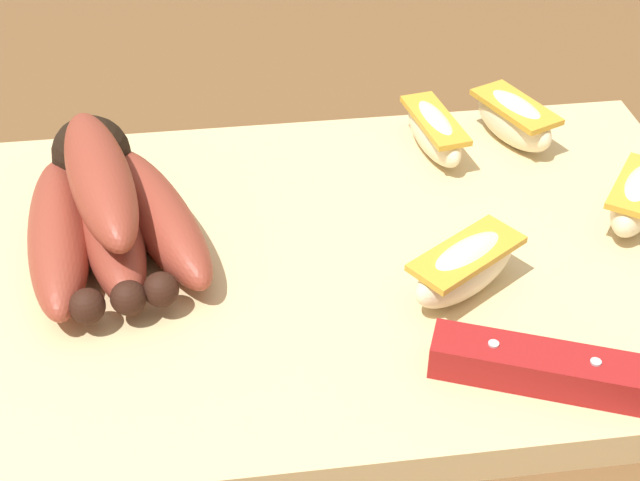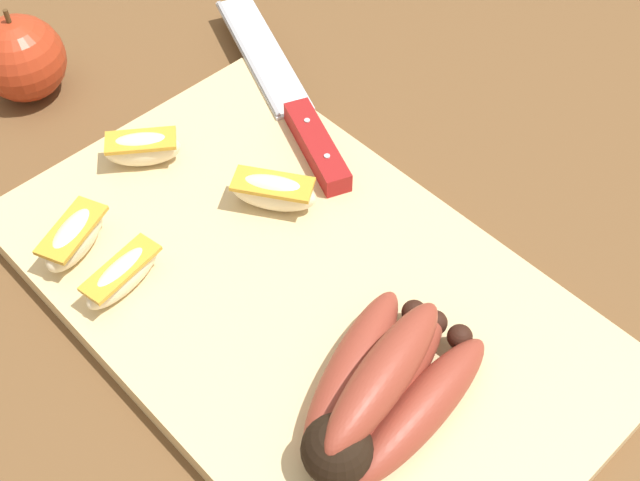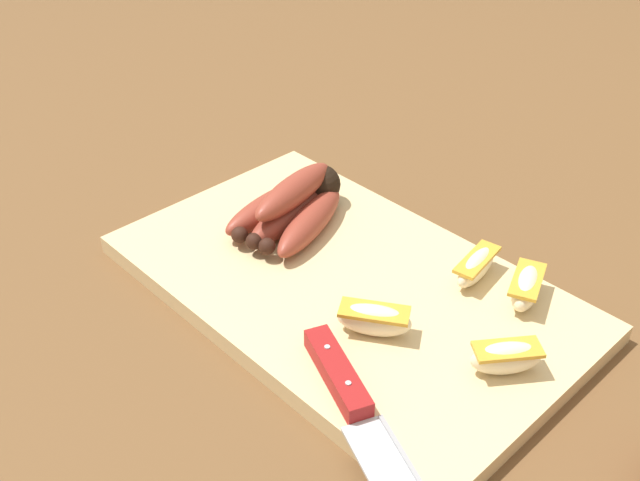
{
  "view_description": "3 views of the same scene",
  "coord_description": "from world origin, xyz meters",
  "views": [
    {
      "loc": [
        0.06,
        0.37,
        0.33
      ],
      "look_at": [
        0.01,
        0.01,
        0.04
      ],
      "focal_mm": 50.45,
      "sensor_mm": 36.0,
      "label": 1
    },
    {
      "loc": [
        0.29,
        -0.24,
        0.52
      ],
      "look_at": [
        0.01,
        0.02,
        0.06
      ],
      "focal_mm": 47.22,
      "sensor_mm": 36.0,
      "label": 2
    },
    {
      "loc": [
        -0.39,
        0.42,
        0.48
      ],
      "look_at": [
        0.04,
        0.01,
        0.06
      ],
      "focal_mm": 41.61,
      "sensor_mm": 36.0,
      "label": 3
    }
  ],
  "objects": [
    {
      "name": "ground_plane",
      "position": [
        0.0,
        0.0,
        0.0
      ],
      "size": [
        6.0,
        6.0,
        0.0
      ],
      "primitive_type": "plane",
      "color": "brown"
    },
    {
      "name": "cutting_board",
      "position": [
        0.01,
        0.0,
        0.01
      ],
      "size": [
        0.46,
        0.28,
        0.02
      ],
      "primitive_type": "cube",
      "color": "#DBBC84",
      "rests_on": "ground_plane"
    },
    {
      "name": "banana_bunch",
      "position": [
        0.12,
        -0.03,
        0.04
      ],
      "size": [
        0.11,
        0.15,
        0.06
      ],
      "color": "black",
      "rests_on": "cutting_board"
    },
    {
      "name": "chefs_knife",
      "position": [
        -0.12,
        0.12,
        0.03
      ],
      "size": [
        0.27,
        0.13,
        0.02
      ],
      "color": "silver",
      "rests_on": "cutting_board"
    },
    {
      "name": "apple_wedge_near",
      "position": [
        -0.17,
        -0.01,
        0.04
      ],
      "size": [
        0.06,
        0.06,
        0.03
      ],
      "color": "beige",
      "rests_on": "cutting_board"
    },
    {
      "name": "apple_wedge_middle",
      "position": [
        -0.06,
        0.04,
        0.04
      ],
      "size": [
        0.07,
        0.06,
        0.03
      ],
      "color": "beige",
      "rests_on": "cutting_board"
    },
    {
      "name": "apple_wedge_far",
      "position": [
        -0.13,
        -0.1,
        0.04
      ],
      "size": [
        0.05,
        0.07,
        0.03
      ],
      "color": "beige",
      "rests_on": "cutting_board"
    },
    {
      "name": "apple_wedge_extra",
      "position": [
        -0.07,
        -0.09,
        0.04
      ],
      "size": [
        0.03,
        0.07,
        0.03
      ],
      "color": "beige",
      "rests_on": "cutting_board"
    },
    {
      "name": "whole_apple",
      "position": [
        -0.33,
        -0.02,
        0.04
      ],
      "size": [
        0.08,
        0.08,
        0.09
      ],
      "color": "#AD3319",
      "rests_on": "ground_plane"
    }
  ]
}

